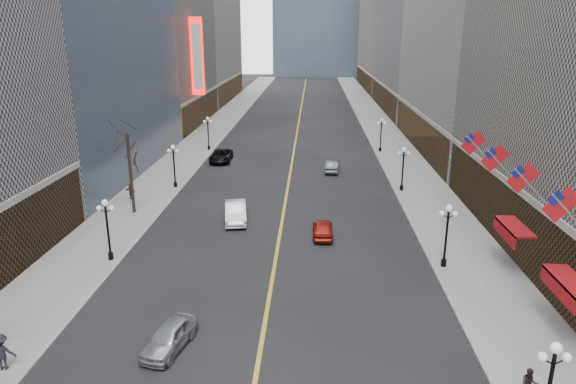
# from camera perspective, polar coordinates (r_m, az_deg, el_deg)

# --- Properties ---
(sidewalk_east) EXTENTS (6.00, 230.00, 0.15)m
(sidewalk_east) POSITION_cam_1_polar(r_m,az_deg,el_deg) (75.60, 11.47, 5.06)
(sidewalk_east) COLOR gray
(sidewalk_east) RESTS_ON ground
(sidewalk_west) EXTENTS (6.00, 230.00, 0.15)m
(sidewalk_west) POSITION_cam_1_polar(r_m,az_deg,el_deg) (76.53, -9.81, 5.30)
(sidewalk_west) COLOR gray
(sidewalk_west) RESTS_ON ground
(lane_line) EXTENTS (0.25, 200.00, 0.02)m
(lane_line) POSITION_cam_1_polar(r_m,az_deg,el_deg) (84.58, 1.01, 6.65)
(lane_line) COLOR gold
(lane_line) RESTS_ON ground
(streetlamp_east_0) EXTENTS (1.26, 0.44, 4.52)m
(streetlamp_east_0) POSITION_cam_1_polar(r_m,az_deg,el_deg) (23.29, 27.10, -18.35)
(streetlamp_east_0) COLOR black
(streetlamp_east_0) RESTS_ON sidewalk_east
(streetlamp_east_1) EXTENTS (1.26, 0.44, 4.52)m
(streetlamp_east_1) POSITION_cam_1_polar(r_m,az_deg,el_deg) (36.66, 17.25, -3.99)
(streetlamp_east_1) COLOR black
(streetlamp_east_1) RESTS_ON sidewalk_east
(streetlamp_east_2) EXTENTS (1.26, 0.44, 4.52)m
(streetlamp_east_2) POSITION_cam_1_polar(r_m,az_deg,el_deg) (53.46, 12.68, 3.03)
(streetlamp_east_2) COLOR black
(streetlamp_east_2) RESTS_ON sidewalk_east
(streetlamp_east_3) EXTENTS (1.26, 0.44, 4.52)m
(streetlamp_east_3) POSITION_cam_1_polar(r_m,az_deg,el_deg) (70.85, 10.30, 6.65)
(streetlamp_east_3) COLOR black
(streetlamp_east_3) RESTS_ON sidewalk_east
(streetlamp_west_1) EXTENTS (1.26, 0.44, 4.52)m
(streetlamp_west_1) POSITION_cam_1_polar(r_m,az_deg,el_deg) (38.27, -19.46, -3.31)
(streetlamp_west_1) COLOR black
(streetlamp_west_1) RESTS_ON sidewalk_west
(streetlamp_west_2) EXTENTS (1.26, 0.44, 4.52)m
(streetlamp_west_2) POSITION_cam_1_polar(r_m,az_deg,el_deg) (54.57, -12.57, 3.33)
(streetlamp_west_2) COLOR black
(streetlamp_west_2) RESTS_ON sidewalk_west
(streetlamp_west_3) EXTENTS (1.26, 0.44, 4.52)m
(streetlamp_west_3) POSITION_cam_1_polar(r_m,az_deg,el_deg) (71.70, -8.88, 6.84)
(streetlamp_west_3) COLOR black
(streetlamp_west_3) RESTS_ON sidewalk_west
(flag_2) EXTENTS (2.87, 0.12, 2.87)m
(flag_2) POSITION_cam_1_polar(r_m,az_deg,el_deg) (29.37, 28.40, -1.57)
(flag_2) COLOR #B2B2B7
(flag_2) RESTS_ON ground
(flag_3) EXTENTS (2.87, 0.12, 2.87)m
(flag_3) POSITION_cam_1_polar(r_m,az_deg,el_deg) (33.74, 24.91, 1.17)
(flag_3) COLOR #B2B2B7
(flag_3) RESTS_ON ground
(flag_4) EXTENTS (2.87, 0.12, 2.87)m
(flag_4) POSITION_cam_1_polar(r_m,az_deg,el_deg) (38.26, 22.22, 3.27)
(flag_4) COLOR #B2B2B7
(flag_4) RESTS_ON ground
(flag_5) EXTENTS (2.87, 0.12, 2.87)m
(flag_5) POSITION_cam_1_polar(r_m,az_deg,el_deg) (42.89, 20.11, 4.91)
(flag_5) COLOR #B2B2B7
(flag_5) RESTS_ON ground
(awning_b) EXTENTS (1.40, 4.00, 0.93)m
(awning_b) POSITION_cam_1_polar(r_m,az_deg,el_deg) (31.19, 28.61, -8.91)
(awning_b) COLOR maroon
(awning_b) RESTS_ON ground
(awning_c) EXTENTS (1.40, 4.00, 0.93)m
(awning_c) POSITION_cam_1_polar(r_m,az_deg,el_deg) (37.92, 23.59, -3.70)
(awning_c) COLOR maroon
(awning_c) RESTS_ON ground
(theatre_marquee) EXTENTS (2.00, 0.55, 12.00)m
(theatre_marquee) POSITION_cam_1_polar(r_m,az_deg,el_deg) (85.16, -10.05, 14.60)
(theatre_marquee) COLOR red
(theatre_marquee) RESTS_ON ground
(tree_west_far) EXTENTS (3.60, 3.60, 7.92)m
(tree_west_far) POSITION_cam_1_polar(r_m,az_deg,el_deg) (46.93, -17.35, 4.87)
(tree_west_far) COLOR #2D231C
(tree_west_far) RESTS_ON sidewalk_west
(car_nb_near) EXTENTS (2.55, 4.33, 1.38)m
(car_nb_near) POSITION_cam_1_polar(r_m,az_deg,el_deg) (28.24, -13.07, -15.40)
(car_nb_near) COLOR #ABAEB3
(car_nb_near) RESTS_ON ground
(car_nb_mid) EXTENTS (2.55, 5.27, 1.67)m
(car_nb_mid) POSITION_cam_1_polar(r_m,az_deg,el_deg) (44.74, -5.84, -2.21)
(car_nb_mid) COLOR silver
(car_nb_mid) RESTS_ON ground
(car_nb_far) EXTENTS (2.66, 5.50, 1.51)m
(car_nb_far) POSITION_cam_1_polar(r_m,az_deg,el_deg) (65.62, -7.45, 4.01)
(car_nb_far) COLOR black
(car_nb_far) RESTS_ON ground
(car_sb_mid) EXTENTS (1.64, 4.06, 1.38)m
(car_sb_mid) POSITION_cam_1_polar(r_m,az_deg,el_deg) (41.32, 3.89, -4.06)
(car_sb_mid) COLOR maroon
(car_sb_mid) RESTS_ON ground
(car_sb_far) EXTENTS (1.83, 4.26, 1.37)m
(car_sb_far) POSITION_cam_1_polar(r_m,az_deg,el_deg) (60.51, 4.96, 2.88)
(car_sb_far) COLOR #464B4D
(car_sb_far) RESTS_ON ground
(ped_west_walk) EXTENTS (1.27, 0.68, 1.87)m
(ped_west_walk) POSITION_cam_1_polar(r_m,az_deg,el_deg) (29.21, -29.20, -15.27)
(ped_west_walk) COLOR black
(ped_west_walk) RESTS_ON sidewalk_west
(ped_west_far) EXTENTS (1.46, 1.20, 1.60)m
(ped_west_far) POSITION_cam_1_polar(r_m,az_deg,el_deg) (52.14, -17.06, 0.08)
(ped_west_far) COLOR #33281C
(ped_west_far) RESTS_ON sidewalk_west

